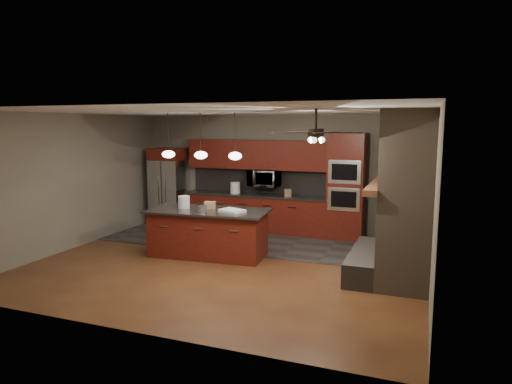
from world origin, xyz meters
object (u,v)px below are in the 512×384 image
at_px(oven_tower, 346,187).
at_px(counter_bucket, 235,188).
at_px(microwave, 264,178).
at_px(counter_box, 288,193).
at_px(paint_tray, 232,211).
at_px(refrigerator, 169,187).
at_px(paint_can, 202,209).
at_px(kitchen_island, 208,233).
at_px(cardboard_box, 210,205).
at_px(white_bucket, 184,202).

height_order(oven_tower, counter_bucket, oven_tower).
height_order(microwave, counter_box, microwave).
bearing_deg(counter_box, counter_bucket, 155.88).
xyz_separation_m(microwave, paint_tray, (0.21, -2.40, -0.36)).
bearing_deg(counter_bucket, counter_box, -2.11).
xyz_separation_m(microwave, counter_bucket, (-0.74, -0.05, -0.26)).
distance_m(refrigerator, paint_can, 3.36).
bearing_deg(microwave, refrigerator, -177.07).
bearing_deg(kitchen_island, oven_tower, 40.50).
xyz_separation_m(cardboard_box, counter_bucket, (-0.40, 2.20, 0.05)).
height_order(refrigerator, counter_bucket, refrigerator).
distance_m(microwave, paint_can, 2.67).
height_order(refrigerator, counter_box, refrigerator).
xyz_separation_m(oven_tower, paint_can, (-2.29, -2.57, -0.21)).
distance_m(refrigerator, cardboard_box, 3.07).
xyz_separation_m(microwave, refrigerator, (-2.56, -0.13, -0.31)).
relative_size(white_bucket, counter_bucket, 0.91).
distance_m(white_bucket, cardboard_box, 0.52).
height_order(oven_tower, microwave, oven_tower).
distance_m(kitchen_island, white_bucket, 0.78).
relative_size(microwave, refrigerator, 0.37).
distance_m(refrigerator, kitchen_island, 3.22).
relative_size(oven_tower, counter_box, 13.65).
bearing_deg(paint_tray, kitchen_island, -161.32).
bearing_deg(kitchen_island, counter_bucket, 95.22).
xyz_separation_m(kitchen_island, paint_tray, (0.52, -0.01, 0.48)).
relative_size(kitchen_island, cardboard_box, 11.35).
distance_m(oven_tower, refrigerator, 4.54).
height_order(white_bucket, paint_can, white_bucket).
bearing_deg(paint_tray, microwave, 114.80).
bearing_deg(counter_box, paint_can, -132.27).
xyz_separation_m(white_bucket, paint_can, (0.52, -0.22, -0.06)).
bearing_deg(counter_bucket, refrigerator, -177.45).
bearing_deg(refrigerator, paint_tray, -39.34).
bearing_deg(counter_box, cardboard_box, -136.08).
xyz_separation_m(cardboard_box, counter_box, (0.96, 2.15, -0.00)).
bearing_deg(paint_can, counter_box, 69.74).
distance_m(white_bucket, paint_tray, 1.04).
height_order(kitchen_island, cardboard_box, cardboard_box).
bearing_deg(paint_can, oven_tower, 48.35).
relative_size(refrigerator, counter_box, 11.33).
height_order(microwave, white_bucket, microwave).
relative_size(refrigerator, counter_bucket, 7.28).
relative_size(paint_can, counter_bucket, 0.66).
height_order(microwave, cardboard_box, microwave).
xyz_separation_m(oven_tower, refrigerator, (-4.54, -0.07, -0.20)).
distance_m(paint_can, paint_tray, 0.57).
relative_size(cardboard_box, counter_box, 1.23).
xyz_separation_m(refrigerator, paint_tray, (2.77, -2.27, -0.04)).
distance_m(paint_can, counter_box, 2.70).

